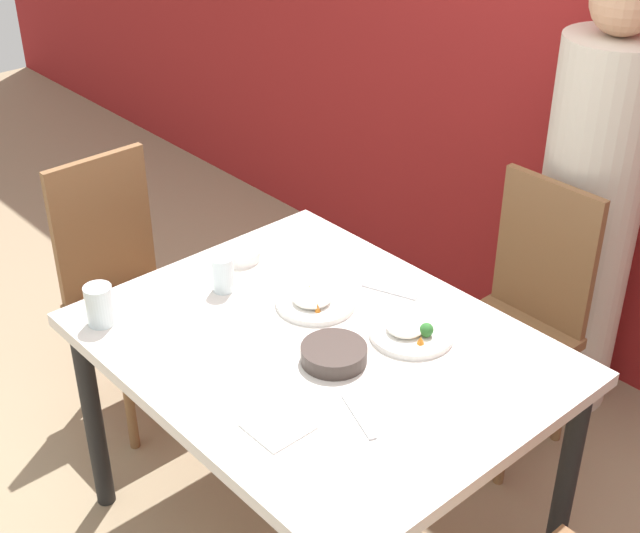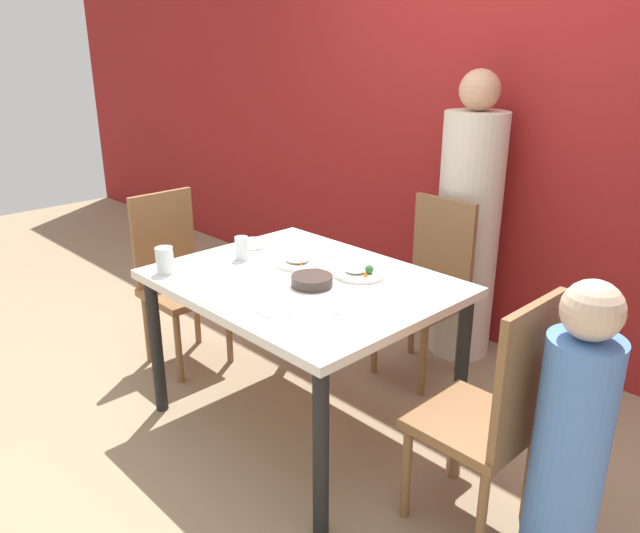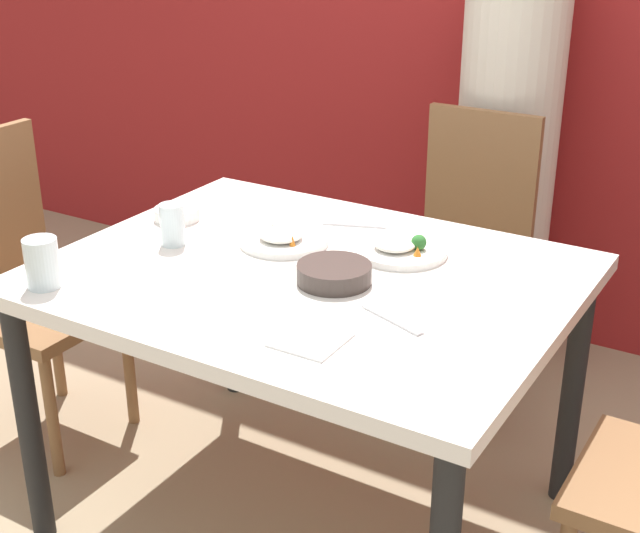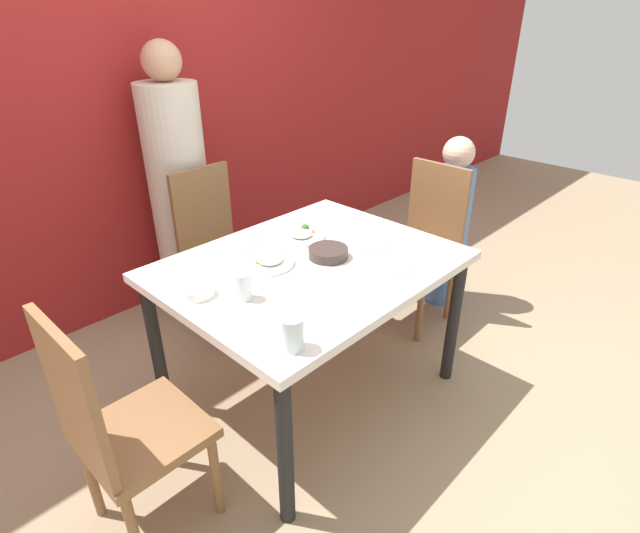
{
  "view_description": "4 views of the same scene",
  "coord_description": "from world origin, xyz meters",
  "px_view_note": "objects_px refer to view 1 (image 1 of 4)",
  "views": [
    {
      "loc": [
        1.51,
        -1.35,
        2.21
      ],
      "look_at": [
        -0.09,
        0.08,
        0.92
      ],
      "focal_mm": 50.0,
      "sensor_mm": 36.0,
      "label": 1
    },
    {
      "loc": [
        1.93,
        -1.74,
        1.76
      ],
      "look_at": [
        0.14,
        -0.03,
        0.85
      ],
      "focal_mm": 35.0,
      "sensor_mm": 36.0,
      "label": 2
    },
    {
      "loc": [
        1.07,
        -1.72,
        1.64
      ],
      "look_at": [
        0.07,
        -0.05,
        0.79
      ],
      "focal_mm": 50.0,
      "sensor_mm": 36.0,
      "label": 3
    },
    {
      "loc": [
        -1.4,
        -1.41,
        1.77
      ],
      "look_at": [
        -0.01,
        -0.07,
        0.75
      ],
      "focal_mm": 28.0,
      "sensor_mm": 36.0,
      "label": 4
    }
  ],
  "objects_px": {
    "chair_adult_spot": "(519,313)",
    "bowl_curry": "(334,353)",
    "glass_water_tall": "(223,274)",
    "plate_rice_adult": "(411,332)",
    "person_adult": "(587,221)"
  },
  "relations": [
    {
      "from": "chair_adult_spot",
      "to": "glass_water_tall",
      "type": "height_order",
      "value": "chair_adult_spot"
    },
    {
      "from": "person_adult",
      "to": "chair_adult_spot",
      "type": "bearing_deg",
      "value": -90.0
    },
    {
      "from": "plate_rice_adult",
      "to": "glass_water_tall",
      "type": "relative_size",
      "value": 2.14
    },
    {
      "from": "chair_adult_spot",
      "to": "bowl_curry",
      "type": "relative_size",
      "value": 5.33
    },
    {
      "from": "plate_rice_adult",
      "to": "glass_water_tall",
      "type": "height_order",
      "value": "glass_water_tall"
    },
    {
      "from": "chair_adult_spot",
      "to": "plate_rice_adult",
      "type": "relative_size",
      "value": 4.01
    },
    {
      "from": "bowl_curry",
      "to": "person_adult",
      "type": "bearing_deg",
      "value": 90.59
    },
    {
      "from": "glass_water_tall",
      "to": "plate_rice_adult",
      "type": "bearing_deg",
      "value": 24.31
    },
    {
      "from": "plate_rice_adult",
      "to": "person_adult",
      "type": "bearing_deg",
      "value": 94.32
    },
    {
      "from": "chair_adult_spot",
      "to": "glass_water_tall",
      "type": "distance_m",
      "value": 1.05
    },
    {
      "from": "person_adult",
      "to": "bowl_curry",
      "type": "height_order",
      "value": "person_adult"
    },
    {
      "from": "chair_adult_spot",
      "to": "plate_rice_adult",
      "type": "xyz_separation_m",
      "value": [
        0.07,
        -0.64,
        0.26
      ]
    },
    {
      "from": "person_adult",
      "to": "glass_water_tall",
      "type": "relative_size",
      "value": 14.37
    },
    {
      "from": "chair_adult_spot",
      "to": "person_adult",
      "type": "relative_size",
      "value": 0.6
    },
    {
      "from": "plate_rice_adult",
      "to": "glass_water_tall",
      "type": "distance_m",
      "value": 0.61
    }
  ]
}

